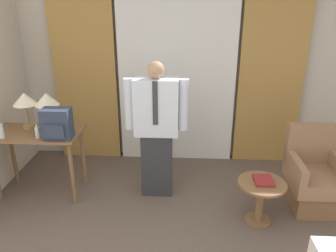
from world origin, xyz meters
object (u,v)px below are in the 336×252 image
Objects in this scene: table_lamp_left at (25,101)px; side_table at (261,195)px; desk at (38,143)px; person at (156,127)px; backpack at (57,124)px; table_lamp_right at (47,101)px; book at (263,181)px; armchair at (314,179)px; bottle_by_lamp at (1,131)px; bottle_near_edge at (38,132)px.

table_lamp_left is 2.84m from side_table.
person reaches higher than desk.
desk is 3.02× the size of backpack.
table_lamp_right is 2.56m from book.
table_lamp_left reaches higher than armchair.
backpack reaches higher than armchair.
book is (2.67, -0.55, -0.64)m from table_lamp_left.
person is (1.07, 0.21, -0.10)m from backpack.
table_lamp_right is 0.38m from backpack.
side_table is at bearing -133.63° from book.
person reaches higher than backpack.
person reaches higher than side_table.
person is 7.26× the size of book.
desk is 2.06× the size of side_table.
bottle_by_lamp is 2.89m from side_table.
table_lamp_left reaches higher than desk.
bottle_by_lamp is at bearing -174.53° from bottle_near_edge.
bottle_by_lamp is 0.92× the size of book.
backpack is 1.09m from person.
book is at bearing -7.10° from backpack.
bottle_by_lamp reaches higher than armchair.
bottle_near_edge is 3.14m from armchair.
table_lamp_right is (0.13, 0.12, 0.48)m from desk.
bottle_by_lamp is at bearing -178.56° from armchair.
desk is at bearing -177.86° from person.
desk is at bearing 122.42° from bottle_near_edge.
table_lamp_right is at bearing 166.77° from side_table.
armchair is (3.09, 0.05, -0.53)m from bottle_near_edge.
backpack is 0.37× the size of armchair.
desk is at bearing 169.94° from side_table.
bottle_by_lamp reaches higher than book.
person is 1.35m from side_table.
table_lamp_left reaches higher than bottle_by_lamp.
backpack is 0.21× the size of person.
armchair is at bearing -5.10° from person.
desk is 3.21m from armchair.
table_lamp_left is 1.55m from person.
side_table is at bearing -13.23° from table_lamp_right.
desk reaches higher than book.
bottle_near_edge is at bearing -170.83° from person.
table_lamp_left is 0.87× the size of side_table.
backpack is at bearing 3.45° from bottle_by_lamp.
person reaches higher than table_lamp_right.
table_lamp_left is 2.80m from book.
table_lamp_right is 2.11× the size of bottle_by_lamp.
armchair reaches higher than book.
desk is 0.48m from backpack.
bottle_by_lamp reaches higher than desk.
armchair reaches higher than side_table.
backpack is (0.46, -0.27, -0.17)m from table_lamp_left.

